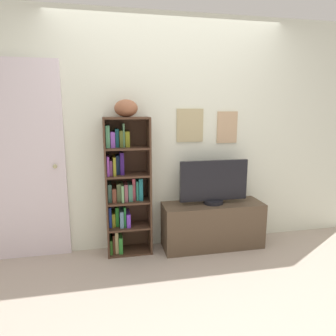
# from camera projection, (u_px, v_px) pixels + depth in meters

# --- Properties ---
(ground) EXTENTS (5.20, 5.20, 0.04)m
(ground) POSITION_uv_depth(u_px,v_px,m) (197.00, 301.00, 2.52)
(ground) COLOR #B2A293
(back_wall) EXTENTS (4.80, 0.08, 2.55)m
(back_wall) POSITION_uv_depth(u_px,v_px,m) (170.00, 135.00, 3.35)
(back_wall) COLOR silver
(back_wall) RESTS_ON ground
(bookshelf) EXTENTS (0.48, 0.27, 1.48)m
(bookshelf) POSITION_uv_depth(u_px,v_px,m) (124.00, 188.00, 3.22)
(bookshelf) COLOR #472F20
(bookshelf) RESTS_ON ground
(football) EXTENTS (0.30, 0.28, 0.18)m
(football) POSITION_uv_depth(u_px,v_px,m) (126.00, 108.00, 3.04)
(football) COLOR #95593C
(football) RESTS_ON bookshelf
(tv_stand) EXTENTS (1.13, 0.38, 0.51)m
(tv_stand) POSITION_uv_depth(u_px,v_px,m) (213.00, 225.00, 3.42)
(tv_stand) COLOR brown
(tv_stand) RESTS_ON ground
(television) EXTENTS (0.77, 0.22, 0.49)m
(television) POSITION_uv_depth(u_px,v_px,m) (214.00, 182.00, 3.33)
(television) COLOR black
(television) RESTS_ON tv_stand
(door) EXTENTS (0.85, 0.09, 2.04)m
(door) POSITION_uv_depth(u_px,v_px,m) (22.00, 163.00, 3.04)
(door) COLOR silver
(door) RESTS_ON ground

